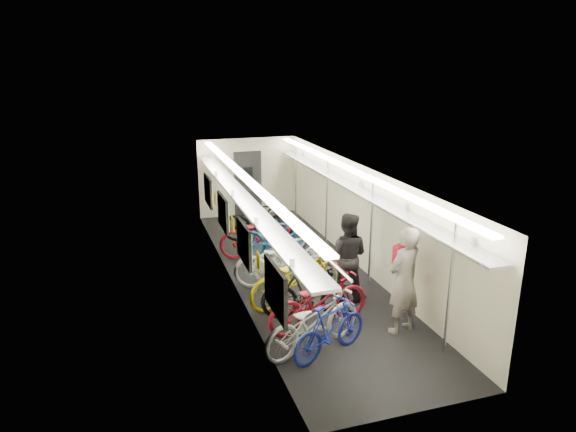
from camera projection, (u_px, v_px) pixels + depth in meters
train_car_shell at (274, 197)px, 11.66m from camera, size 10.00×10.00×10.00m
bicycle_0 at (313, 321)px, 8.43m from camera, size 2.08×1.34×1.03m
bicycle_1 at (330, 329)px, 8.26m from camera, size 1.62×1.03×0.95m
bicycle_2 at (319, 300)px, 9.13m from camera, size 2.13×1.11×1.07m
bicycle_3 at (309, 292)px, 9.45m from camera, size 1.88×0.94×1.09m
bicycle_4 at (298, 276)px, 10.05m from camera, size 2.31×1.35×1.15m
bicycle_5 at (293, 255)px, 11.18m from camera, size 1.92×0.71×1.13m
bicycle_6 at (285, 262)px, 10.77m from camera, size 2.29×1.29×1.14m
bicycle_7 at (275, 238)px, 12.27m from camera, size 1.96×1.18×1.14m
bicycle_8 at (264, 234)px, 12.48m from camera, size 2.25×0.95×1.15m
bicycle_9 at (259, 220)px, 13.64m from camera, size 1.98×0.83×1.15m
passenger_near at (404, 280)px, 8.89m from camera, size 0.82×0.67×1.94m
passenger_mid at (347, 256)px, 10.21m from camera, size 1.10×1.04×1.79m
backpack at (400, 255)px, 9.21m from camera, size 0.29×0.24×0.38m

